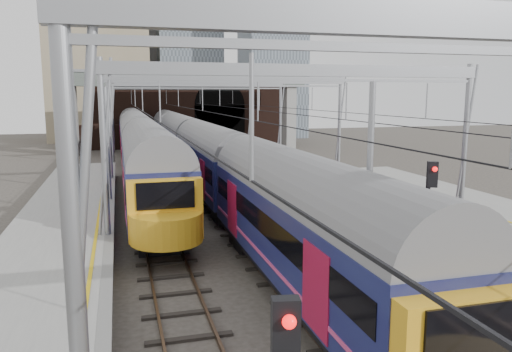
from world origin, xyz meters
name	(u,v)px	position (x,y,z in m)	size (l,w,h in m)	color
ground	(397,323)	(0.00, 0.00, 0.00)	(160.00, 160.00, 0.00)	#38332D
platform_left	(33,310)	(-10.18, 2.50, 0.55)	(4.32, 55.00, 1.12)	gray
tracks	(258,210)	(0.00, 15.00, 0.02)	(14.40, 80.00, 0.22)	#4C3828
overhead_line	(233,95)	(0.00, 21.49, 6.57)	(16.80, 80.00, 8.00)	gray
retaining_wall	(191,113)	(1.40, 51.93, 4.33)	(28.00, 2.75, 9.00)	black
overbridge	(185,89)	(0.00, 46.00, 7.27)	(28.00, 3.00, 9.25)	gray
city_skyline	(181,28)	(2.73, 70.48, 17.09)	(37.50, 27.50, 60.00)	tan
train_main	(194,148)	(-2.00, 26.42, 2.47)	(2.77, 63.99, 4.77)	black
train_second	(135,134)	(-6.00, 40.86, 2.59)	(2.96, 68.41, 5.04)	black
signal_near_centre	(428,211)	(1.88, 1.53, 2.88)	(0.36, 0.45, 4.51)	black
equip_cover_a	(424,305)	(1.42, 0.77, 0.05)	(0.90, 0.63, 0.11)	#166FAA
equip_cover_b	(282,241)	(-0.68, 8.61, 0.05)	(0.90, 0.64, 0.11)	#166FAA
equip_cover_c	(399,249)	(3.77, 6.17, 0.05)	(0.88, 0.62, 0.10)	#166FAA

